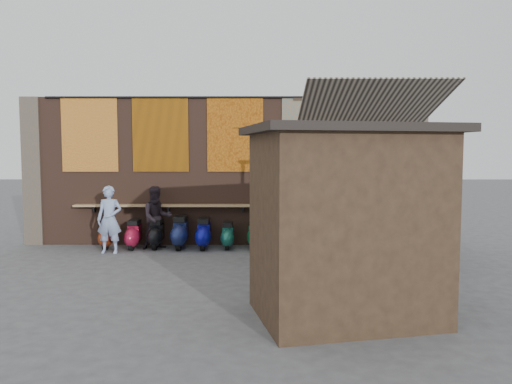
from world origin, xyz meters
TOP-DOWN VIEW (x-y plane):
  - ground at (0.00, 0.00)m, footprint 70.00×70.00m
  - brick_wall at (0.00, 2.70)m, footprint 10.00×0.40m
  - pier_left at (-5.20, 2.70)m, footprint 0.50×0.50m
  - pier_right at (5.20, 2.70)m, footprint 0.50×0.50m
  - eating_counter at (0.00, 2.33)m, footprint 8.00×0.32m
  - shelf_box at (1.49, 2.30)m, footprint 0.62×0.29m
  - tapestry_redgold at (-3.60, 2.48)m, footprint 1.50×0.02m
  - tapestry_sun at (-1.70, 2.48)m, footprint 1.50×0.02m
  - tapestry_orange at (0.30, 2.48)m, footprint 1.50×0.02m
  - tapestry_multi at (2.30, 2.48)m, footprint 1.50×0.02m
  - hang_rail at (0.00, 2.47)m, footprint 9.50×0.06m
  - scooter_stool_0 at (-3.02, 1.99)m, footprint 0.33×0.74m
  - scooter_stool_1 at (-2.34, 1.97)m, footprint 0.35×0.79m
  - scooter_stool_2 at (-1.76, 2.04)m, footprint 0.36×0.79m
  - scooter_stool_3 at (-1.13, 1.99)m, footprint 0.40×0.89m
  - scooter_stool_4 at (-0.50, 1.95)m, footprint 0.38×0.84m
  - scooter_stool_5 at (0.12, 1.99)m, footprint 0.33×0.72m
  - scooter_stool_6 at (0.81, 2.04)m, footprint 0.35×0.78m
  - scooter_stool_7 at (1.39, 2.00)m, footprint 0.35×0.78m
  - scooter_stool_8 at (2.06, 1.95)m, footprint 0.35×0.78m
  - scooter_stool_9 at (2.66, 1.99)m, footprint 0.36×0.79m
  - diner_left at (-2.80, 1.40)m, footprint 0.63×0.43m
  - diner_right at (-1.73, 2.00)m, footprint 0.97×0.88m
  - shopper_navy at (2.14, -0.51)m, footprint 0.95×0.43m
  - shopper_grey at (3.20, 0.09)m, footprint 1.21×0.94m
  - shopper_tan at (2.16, 0.53)m, footprint 0.96×0.83m
  - market_stall at (2.24, -3.44)m, footprint 2.94×2.44m
  - stall_roof at (2.24, -3.44)m, footprint 3.30×2.79m
  - stall_sign at (2.03, -2.46)m, footprint 1.18×0.29m
  - stall_shelf at (2.03, -2.46)m, footprint 2.12×0.55m
  - awning_canvas at (3.50, 0.90)m, footprint 3.20×3.28m
  - awning_ledger at (3.50, 2.49)m, footprint 3.30×0.08m
  - awning_header at (3.50, -0.60)m, footprint 3.00×0.08m
  - awning_post_left at (2.10, -0.60)m, footprint 0.09×0.09m
  - awning_post_right at (4.90, -0.60)m, footprint 0.09×0.09m

SIDE VIEW (x-z plane):
  - ground at x=0.00m, z-range 0.00..0.00m
  - scooter_stool_5 at x=0.12m, z-range 0.00..0.69m
  - scooter_stool_0 at x=-3.02m, z-range 0.00..0.70m
  - scooter_stool_8 at x=2.06m, z-range 0.00..0.74m
  - scooter_stool_6 at x=0.81m, z-range 0.00..0.74m
  - scooter_stool_7 at x=1.39m, z-range 0.00..0.74m
  - scooter_stool_1 at x=-2.34m, z-range 0.00..0.75m
  - scooter_stool_9 at x=2.66m, z-range 0.00..0.75m
  - scooter_stool_2 at x=-1.76m, z-range 0.00..0.75m
  - scooter_stool_4 at x=-0.50m, z-range 0.00..0.80m
  - scooter_stool_3 at x=-1.13m, z-range 0.00..0.85m
  - shopper_navy at x=2.14m, z-range 0.00..1.59m
  - diner_right at x=-1.73m, z-range 0.00..1.64m
  - shopper_grey at x=3.20m, z-range 0.00..1.65m
  - shopper_tan at x=2.16m, z-range 0.00..1.66m
  - diner_left at x=-2.80m, z-range 0.00..1.69m
  - stall_shelf at x=2.03m, z-range 0.99..1.05m
  - eating_counter at x=0.00m, z-range 1.08..1.12m
  - shelf_box at x=1.49m, z-range 1.12..1.40m
  - market_stall at x=2.24m, z-range 0.00..2.80m
  - awning_post_left at x=2.10m, z-range 0.00..3.10m
  - awning_post_right at x=4.90m, z-range 0.00..3.10m
  - brick_wall at x=0.00m, z-range 0.00..4.00m
  - pier_left at x=-5.20m, z-range 0.00..4.00m
  - pier_right at x=5.20m, z-range 0.00..4.00m
  - stall_sign at x=2.03m, z-range 1.78..2.28m
  - stall_roof at x=2.24m, z-range 2.80..2.92m
  - tapestry_redgold at x=-3.60m, z-range 2.00..4.00m
  - tapestry_sun at x=-1.70m, z-range 2.00..4.00m
  - tapestry_orange at x=0.30m, z-range 2.00..4.00m
  - tapestry_multi at x=2.30m, z-range 2.00..4.00m
  - awning_header at x=3.50m, z-range 3.04..3.12m
  - awning_canvas at x=3.50m, z-range 3.07..4.03m
  - awning_ledger at x=3.50m, z-range 3.89..4.01m
  - hang_rail at x=0.00m, z-range 3.95..4.01m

